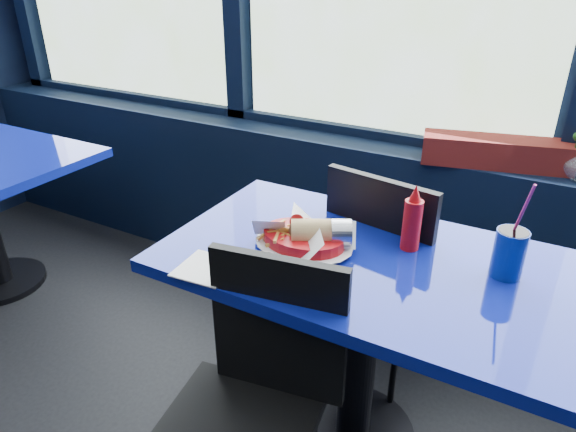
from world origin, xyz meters
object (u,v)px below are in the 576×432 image
object	(u,v)px
chair_near_back	(379,265)
chair_near_front	(252,394)
ketchup_bottle	(412,221)
soda_cup	(509,252)
food_basket	(306,237)
planter_box	(496,152)
near_table	(362,307)

from	to	relation	value
chair_near_back	chair_near_front	bearing A→B (deg)	93.30
chair_near_front	ketchup_bottle	size ratio (longest dim) A/B	4.19
chair_near_back	ketchup_bottle	world-z (taller)	ketchup_bottle
ketchup_bottle	soda_cup	xyz separation A→B (m)	(0.28, -0.02, -0.02)
chair_near_front	food_basket	world-z (taller)	chair_near_front
chair_near_front	planter_box	distance (m)	1.35
chair_near_front	near_table	bearing A→B (deg)	61.89
near_table	soda_cup	world-z (taller)	soda_cup
near_table	ketchup_bottle	distance (m)	0.31
near_table	chair_near_back	world-z (taller)	chair_near_back
ketchup_bottle	soda_cup	world-z (taller)	soda_cup
chair_near_back	food_basket	bearing A→B (deg)	80.53
near_table	planter_box	bearing A→B (deg)	75.61
planter_box	ketchup_bottle	world-z (taller)	ketchup_bottle
chair_near_back	planter_box	bearing A→B (deg)	-108.00
chair_near_back	food_basket	distance (m)	0.46
near_table	chair_near_back	size ratio (longest dim) A/B	1.31
food_basket	near_table	bearing A→B (deg)	7.41
near_table	chair_near_front	world-z (taller)	chair_near_front
chair_near_front	food_basket	xyz separation A→B (m)	(-0.04, 0.38, 0.28)
chair_near_front	soda_cup	distance (m)	0.79
chair_near_front	food_basket	bearing A→B (deg)	86.86
chair_near_front	soda_cup	world-z (taller)	soda_cup
chair_near_front	planter_box	bearing A→B (deg)	64.85
planter_box	food_basket	xyz separation A→B (m)	(-0.40, -0.87, -0.07)
soda_cup	chair_near_back	bearing A→B (deg)	152.67
food_basket	soda_cup	world-z (taller)	soda_cup
planter_box	food_basket	bearing A→B (deg)	-128.03
ketchup_bottle	soda_cup	bearing A→B (deg)	-3.37
planter_box	soda_cup	distance (m)	0.75
near_table	soda_cup	distance (m)	0.46
soda_cup	food_basket	bearing A→B (deg)	-166.39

